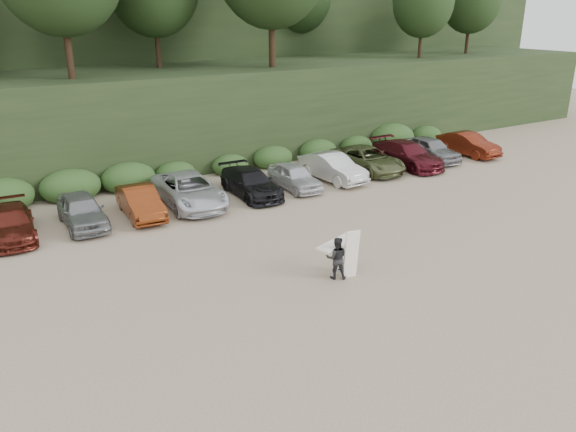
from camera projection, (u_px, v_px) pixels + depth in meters
ground at (294, 278)px, 21.59m from camera, size 120.00×120.00×0.00m
parked_cars at (241, 183)px, 30.70m from camera, size 39.57×6.20×1.63m
child_surfer at (338, 251)px, 21.89m from camera, size 2.19×1.22×1.27m
adult_surfer at (338, 258)px, 21.31m from camera, size 1.29×0.97×1.98m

